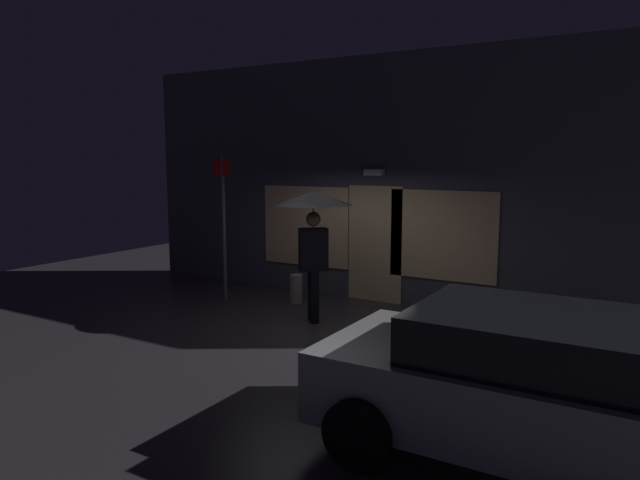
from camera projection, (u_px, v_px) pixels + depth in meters
ground_plane at (315, 329)px, 9.31m from camera, size 18.00×18.00×0.00m
building_facade at (380, 181)px, 10.99m from camera, size 10.81×0.48×4.60m
person_with_umbrella at (313, 215)px, 9.49m from camera, size 1.29×1.29×2.17m
parked_car at (542, 386)px, 5.12m from camera, size 3.97×2.03×1.37m
street_sign_post at (224, 219)px, 11.08m from camera, size 0.40×0.07×2.78m
sidewalk_bollard at (296, 289)px, 10.96m from camera, size 0.24×0.24×0.54m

